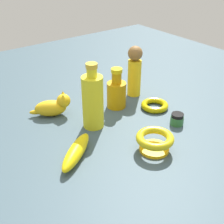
{
  "coord_description": "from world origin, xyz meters",
  "views": [
    {
      "loc": [
        -0.74,
        0.56,
        0.58
      ],
      "look_at": [
        0.0,
        0.0,
        0.04
      ],
      "focal_mm": 49.3,
      "sensor_mm": 36.0,
      "label": 1
    }
  ],
  "objects_px": {
    "nail_polish_jar": "(177,119)",
    "bottle_tall": "(93,101)",
    "banana": "(76,152)",
    "bowl": "(155,140)",
    "cat_figurine": "(54,106)",
    "bangle": "(155,105)",
    "person_figure_adult": "(135,70)",
    "bottle_short": "(116,92)"
  },
  "relations": [
    {
      "from": "nail_polish_jar",
      "to": "bottle_tall",
      "type": "distance_m",
      "value": 0.3
    },
    {
      "from": "banana",
      "to": "nail_polish_jar",
      "type": "bearing_deg",
      "value": 134.76
    },
    {
      "from": "bowl",
      "to": "bottle_tall",
      "type": "xyz_separation_m",
      "value": [
        0.23,
        0.07,
        0.06
      ]
    },
    {
      "from": "cat_figurine",
      "to": "bottle_tall",
      "type": "height_order",
      "value": "bottle_tall"
    },
    {
      "from": "cat_figurine",
      "to": "banana",
      "type": "bearing_deg",
      "value": 165.99
    },
    {
      "from": "bangle",
      "to": "cat_figurine",
      "type": "bearing_deg",
      "value": 61.08
    },
    {
      "from": "bottle_tall",
      "to": "person_figure_adult",
      "type": "relative_size",
      "value": 1.11
    },
    {
      "from": "bottle_short",
      "to": "banana",
      "type": "bearing_deg",
      "value": 121.85
    },
    {
      "from": "bottle_short",
      "to": "bowl",
      "type": "bearing_deg",
      "value": 164.91
    },
    {
      "from": "bottle_short",
      "to": "bottle_tall",
      "type": "height_order",
      "value": "bottle_tall"
    },
    {
      "from": "bottle_short",
      "to": "cat_figurine",
      "type": "distance_m",
      "value": 0.24
    },
    {
      "from": "banana",
      "to": "person_figure_adult",
      "type": "height_order",
      "value": "person_figure_adult"
    },
    {
      "from": "cat_figurine",
      "to": "bangle",
      "type": "height_order",
      "value": "cat_figurine"
    },
    {
      "from": "cat_figurine",
      "to": "person_figure_adult",
      "type": "distance_m",
      "value": 0.36
    },
    {
      "from": "bowl",
      "to": "person_figure_adult",
      "type": "height_order",
      "value": "person_figure_adult"
    },
    {
      "from": "bottle_short",
      "to": "person_figure_adult",
      "type": "height_order",
      "value": "person_figure_adult"
    },
    {
      "from": "nail_polish_jar",
      "to": "cat_figurine",
      "type": "distance_m",
      "value": 0.45
    },
    {
      "from": "banana",
      "to": "person_figure_adult",
      "type": "distance_m",
      "value": 0.47
    },
    {
      "from": "bottle_short",
      "to": "banana",
      "type": "distance_m",
      "value": 0.34
    },
    {
      "from": "cat_figurine",
      "to": "bowl",
      "type": "bearing_deg",
      "value": -159.08
    },
    {
      "from": "bowl",
      "to": "person_figure_adult",
      "type": "relative_size",
      "value": 0.56
    },
    {
      "from": "cat_figurine",
      "to": "bottle_tall",
      "type": "distance_m",
      "value": 0.18
    },
    {
      "from": "nail_polish_jar",
      "to": "bowl",
      "type": "distance_m",
      "value": 0.18
    },
    {
      "from": "bottle_tall",
      "to": "bangle",
      "type": "bearing_deg",
      "value": -97.83
    },
    {
      "from": "bangle",
      "to": "person_figure_adult",
      "type": "height_order",
      "value": "person_figure_adult"
    },
    {
      "from": "person_figure_adult",
      "to": "nail_polish_jar",
      "type": "bearing_deg",
      "value": 173.24
    },
    {
      "from": "bottle_short",
      "to": "cat_figurine",
      "type": "height_order",
      "value": "bottle_short"
    },
    {
      "from": "bowl",
      "to": "bottle_tall",
      "type": "distance_m",
      "value": 0.25
    },
    {
      "from": "bottle_short",
      "to": "banana",
      "type": "xyz_separation_m",
      "value": [
        -0.18,
        0.29,
        -0.04
      ]
    },
    {
      "from": "bottle_short",
      "to": "nail_polish_jar",
      "type": "bearing_deg",
      "value": -158.75
    },
    {
      "from": "person_figure_adult",
      "to": "banana",
      "type": "bearing_deg",
      "value": 118.05
    },
    {
      "from": "nail_polish_jar",
      "to": "bangle",
      "type": "xyz_separation_m",
      "value": [
        0.13,
        -0.02,
        -0.01
      ]
    },
    {
      "from": "banana",
      "to": "person_figure_adult",
      "type": "relative_size",
      "value": 0.91
    },
    {
      "from": "bottle_short",
      "to": "cat_figurine",
      "type": "relative_size",
      "value": 1.12
    },
    {
      "from": "cat_figurine",
      "to": "bowl",
      "type": "relative_size",
      "value": 1.21
    },
    {
      "from": "bottle_short",
      "to": "bottle_tall",
      "type": "xyz_separation_m",
      "value": [
        -0.06,
        0.15,
        0.04
      ]
    },
    {
      "from": "cat_figurine",
      "to": "bangle",
      "type": "relative_size",
      "value": 1.34
    },
    {
      "from": "banana",
      "to": "nail_polish_jar",
      "type": "distance_m",
      "value": 0.38
    },
    {
      "from": "bottle_short",
      "to": "bowl",
      "type": "xyz_separation_m",
      "value": [
        -0.29,
        0.08,
        -0.02
      ]
    },
    {
      "from": "cat_figurine",
      "to": "person_figure_adult",
      "type": "bearing_deg",
      "value": -97.66
    },
    {
      "from": "nail_polish_jar",
      "to": "bowl",
      "type": "relative_size",
      "value": 0.4
    },
    {
      "from": "bangle",
      "to": "bowl",
      "type": "relative_size",
      "value": 0.9
    }
  ]
}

